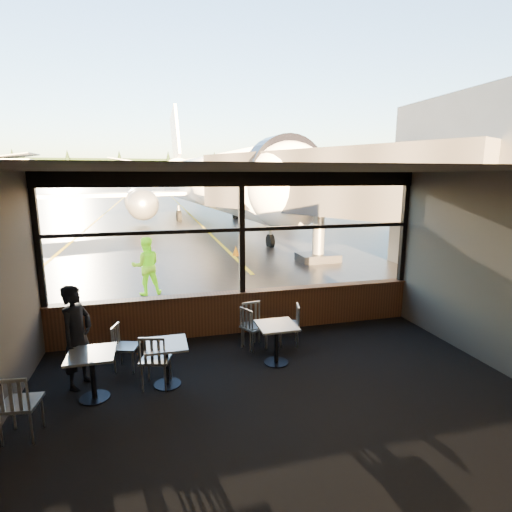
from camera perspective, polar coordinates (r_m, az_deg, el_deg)
name	(u,v)px	position (r m, az deg, el deg)	size (l,w,h in m)	color
ground_plane	(156,187)	(128.28, -14.06, 9.54)	(520.00, 520.00, 0.00)	black
carpet_floor	(286,404)	(6.50, 4.30, -20.29)	(8.00, 6.00, 0.01)	black
ceiling	(290,170)	(5.54, 4.85, 12.16)	(8.00, 6.00, 0.04)	#38332D
wall_right	(512,277)	(8.01, 32.73, -2.49)	(0.04, 6.00, 3.50)	#4F483F
wall_back	(424,411)	(3.33, 22.83, -19.68)	(8.00, 0.04, 3.50)	#4F483F
window_sill	(242,312)	(8.93, -1.96, -8.04)	(8.00, 0.28, 0.90)	brown
window_header	(241,179)	(8.42, -2.10, 10.90)	(8.00, 0.18, 0.30)	black
mullion_left	(37,242)	(8.57, -28.77, 1.79)	(0.12, 0.12, 2.60)	black
mullion_centre	(242,234)	(8.51, -2.04, 3.14)	(0.12, 0.12, 2.60)	black
mullion_right	(404,228)	(10.13, 20.37, 3.76)	(0.12, 0.12, 2.60)	black
window_transom	(242,229)	(8.50, -2.05, 3.81)	(8.00, 0.10, 0.08)	black
airliner	(210,147)	(30.71, -6.64, 15.16)	(29.84, 35.81, 10.94)	white
jet_bridge	(305,200)	(14.79, 7.00, 7.92)	(9.55, 11.67, 5.09)	#27272A
cafe_table_near	(276,344)	(7.53, 2.93, -12.45)	(0.69, 0.69, 0.76)	#A4A097
cafe_table_mid	(167,364)	(6.96, -12.64, -14.88)	(0.68, 0.68, 0.74)	#A09A93
cafe_table_left	(93,376)	(6.91, -22.26, -15.61)	(0.70, 0.70, 0.76)	gray
chair_near_e	(288,325)	(8.30, 4.66, -9.76)	(0.47, 0.47, 0.86)	#BBB6A9
chair_near_w	(254,328)	(8.10, -0.32, -10.19)	(0.48, 0.48, 0.88)	#BBB6A9
chair_near_n	(255,326)	(8.14, -0.15, -9.96)	(0.50, 0.50, 0.92)	#B9B5A7
chair_mid_s	(156,359)	(6.93, -14.09, -14.13)	(0.52, 0.52, 0.95)	#AEA99D
chair_mid_w	(126,347)	(7.65, -18.03, -12.28)	(0.46, 0.46, 0.84)	#B4AFA2
chair_left_s	(20,404)	(6.39, -30.61, -17.75)	(0.52, 0.52, 0.96)	#AEA99D
passenger	(77,337)	(7.20, -24.19, -10.49)	(0.63, 0.41, 1.72)	black
ground_crew	(146,266)	(12.02, -15.42, -1.37)	(0.83, 0.64, 1.70)	#BFF219
cone_nose	(236,251)	(17.38, -2.91, 0.75)	(0.31, 0.31, 0.43)	orange
hangar_mid	(153,172)	(193.24, -14.44, 11.52)	(38.00, 15.00, 10.00)	silver
hangar_right	(282,170)	(196.24, 3.77, 12.13)	(50.00, 20.00, 12.00)	silver
fuel_tank_a	(83,177)	(192.29, -23.51, 10.35)	(8.00, 8.00, 6.00)	silver
fuel_tank_b	(107,177)	(191.09, -20.50, 10.57)	(8.00, 8.00, 6.00)	silver
fuel_tank_c	(131,177)	(190.40, -17.46, 10.77)	(8.00, 8.00, 6.00)	silver
treeline	(153,171)	(218.24, -14.51, 11.73)	(360.00, 3.00, 12.00)	black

